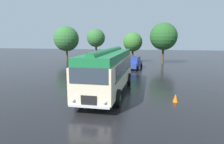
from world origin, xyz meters
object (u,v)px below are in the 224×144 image
vintage_bus (108,69)px  car_near_left (116,62)px  car_mid_left (134,63)px  traffic_cone (175,98)px

vintage_bus → car_near_left: 13.97m
car_mid_left → traffic_cone: (4.05, -14.30, -0.57)m
vintage_bus → car_near_left: bearing=97.0°
car_mid_left → car_near_left: bearing=158.7°
car_near_left → traffic_cone: size_ratio=7.87×
car_near_left → traffic_cone: (6.66, -15.32, -0.57)m
vintage_bus → traffic_cone: bearing=-16.8°
vintage_bus → car_near_left: size_ratio=2.35×
vintage_bus → car_mid_left: vintage_bus is taller
vintage_bus → traffic_cone: vintage_bus is taller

